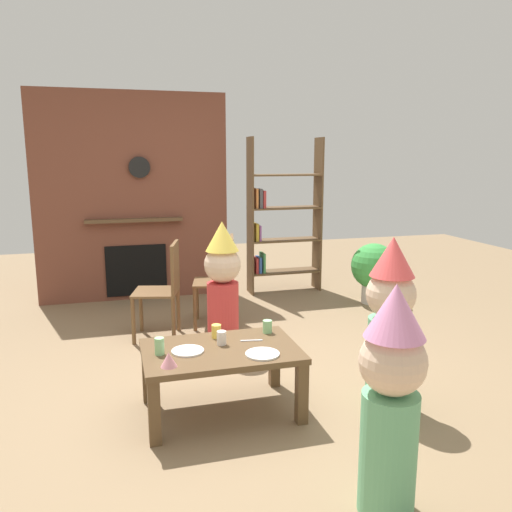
% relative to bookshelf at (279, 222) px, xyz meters
% --- Properties ---
extents(ground_plane, '(12.00, 12.00, 0.00)m').
position_rel_bookshelf_xyz_m(ground_plane, '(-1.01, -2.40, -0.88)').
color(ground_plane, '#846B4C').
extents(brick_fireplace_feature, '(2.20, 0.28, 2.40)m').
position_rel_bookshelf_xyz_m(brick_fireplace_feature, '(-1.74, 0.20, 0.31)').
color(brick_fireplace_feature, brown).
rests_on(brick_fireplace_feature, ground_plane).
extents(bookshelf, '(0.90, 0.28, 1.90)m').
position_rel_bookshelf_xyz_m(bookshelf, '(0.00, 0.00, 0.00)').
color(bookshelf, brown).
rests_on(bookshelf, ground_plane).
extents(coffee_table, '(1.01, 0.66, 0.44)m').
position_rel_bookshelf_xyz_m(coffee_table, '(-1.34, -2.85, -0.51)').
color(coffee_table, brown).
rests_on(coffee_table, ground_plane).
extents(paper_cup_near_left, '(0.06, 0.06, 0.09)m').
position_rel_bookshelf_xyz_m(paper_cup_near_left, '(-1.32, -2.79, -0.39)').
color(paper_cup_near_left, silver).
rests_on(paper_cup_near_left, coffee_table).
extents(paper_cup_near_right, '(0.07, 0.07, 0.09)m').
position_rel_bookshelf_xyz_m(paper_cup_near_right, '(-1.33, -2.65, -0.39)').
color(paper_cup_near_right, '#F2CC4C').
rests_on(paper_cup_near_right, coffee_table).
extents(paper_cup_center, '(0.06, 0.06, 0.11)m').
position_rel_bookshelf_xyz_m(paper_cup_center, '(-1.73, -2.85, -0.38)').
color(paper_cup_center, '#8CD18C').
rests_on(paper_cup_center, coffee_table).
extents(paper_cup_far_left, '(0.07, 0.07, 0.09)m').
position_rel_bookshelf_xyz_m(paper_cup_far_left, '(-0.96, -2.65, -0.39)').
color(paper_cup_far_left, '#8CD18C').
rests_on(paper_cup_far_left, coffee_table).
extents(paper_plate_front, '(0.21, 0.21, 0.01)m').
position_rel_bookshelf_xyz_m(paper_plate_front, '(-1.56, -2.85, -0.43)').
color(paper_plate_front, white).
rests_on(paper_plate_front, coffee_table).
extents(paper_plate_rear, '(0.22, 0.22, 0.01)m').
position_rel_bookshelf_xyz_m(paper_plate_rear, '(-1.11, -3.03, -0.43)').
color(paper_plate_rear, white).
rests_on(paper_plate_rear, coffee_table).
extents(birthday_cake_slice, '(0.10, 0.10, 0.09)m').
position_rel_bookshelf_xyz_m(birthday_cake_slice, '(-1.70, -3.06, -0.39)').
color(birthday_cake_slice, pink).
rests_on(birthday_cake_slice, coffee_table).
extents(table_fork, '(0.15, 0.04, 0.01)m').
position_rel_bookshelf_xyz_m(table_fork, '(-1.11, -2.78, -0.43)').
color(table_fork, silver).
rests_on(table_fork, coffee_table).
extents(child_with_cone_hat, '(0.31, 0.31, 1.12)m').
position_rel_bookshelf_xyz_m(child_with_cone_hat, '(-0.78, -4.02, -0.29)').
color(child_with_cone_hat, '#66B27F').
rests_on(child_with_cone_hat, ground_plane).
extents(child_in_pink, '(0.32, 0.32, 1.17)m').
position_rel_bookshelf_xyz_m(child_in_pink, '(-0.25, -3.09, -0.26)').
color(child_in_pink, '#66B27F').
rests_on(child_in_pink, ground_plane).
extents(child_by_the_chairs, '(0.31, 0.31, 1.14)m').
position_rel_bookshelf_xyz_m(child_by_the_chairs, '(-1.10, -1.77, -0.28)').
color(child_by_the_chairs, '#D13838').
rests_on(child_by_the_chairs, ground_plane).
extents(dining_chair_left, '(0.49, 0.49, 0.90)m').
position_rel_bookshelf_xyz_m(dining_chair_left, '(-1.54, -1.31, -0.37)').
color(dining_chair_left, brown).
rests_on(dining_chair_left, ground_plane).
extents(dining_chair_middle, '(0.48, 0.48, 0.90)m').
position_rel_bookshelf_xyz_m(dining_chair_middle, '(-0.95, -1.09, -0.37)').
color(dining_chair_middle, brown).
rests_on(dining_chair_middle, ground_plane).
extents(potted_plant_tall, '(0.52, 0.52, 0.70)m').
position_rel_bookshelf_xyz_m(potted_plant_tall, '(0.88, -0.80, -0.47)').
color(potted_plant_tall, beige).
rests_on(potted_plant_tall, ground_plane).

